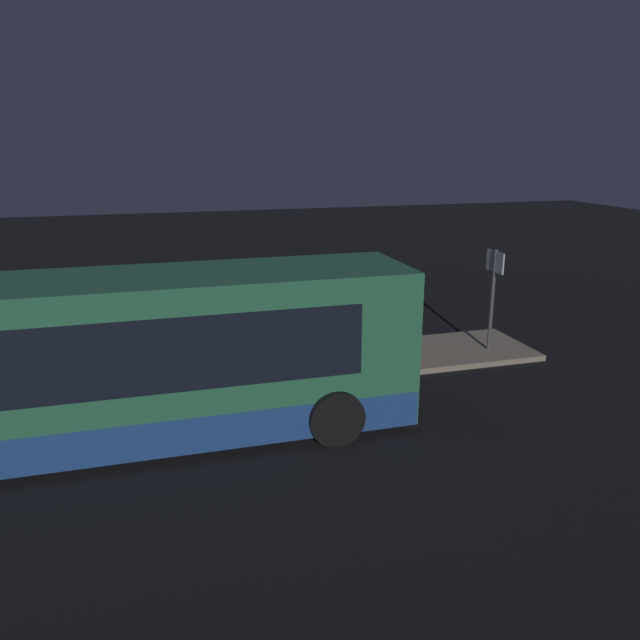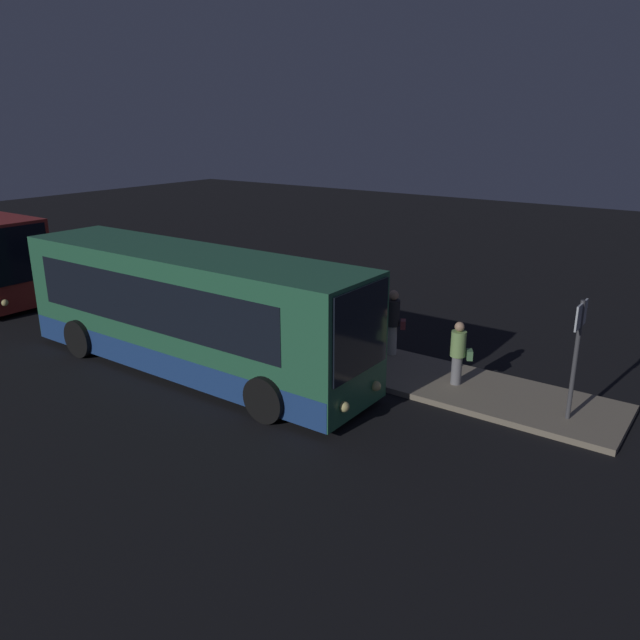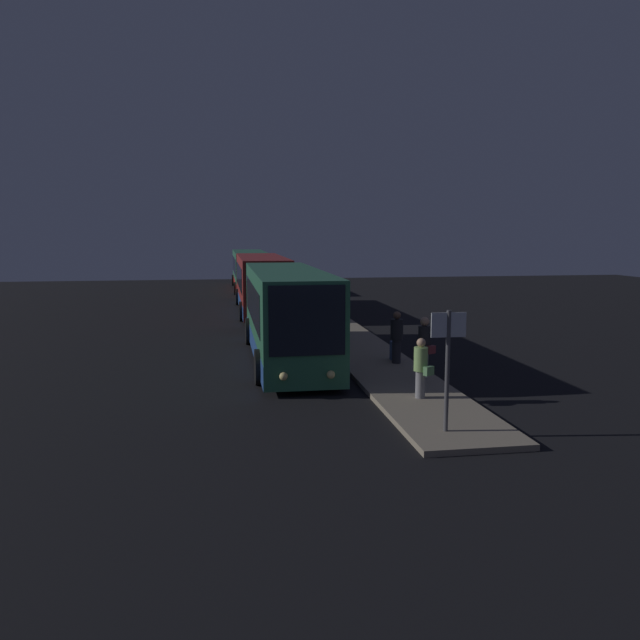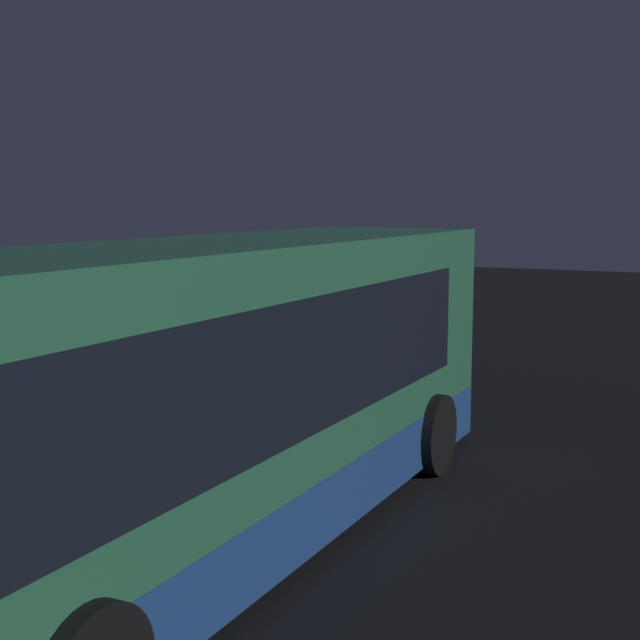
{
  "view_description": "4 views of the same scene",
  "coord_description": "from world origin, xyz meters",
  "px_view_note": "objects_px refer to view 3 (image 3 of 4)",
  "views": [
    {
      "loc": [
        -0.05,
        -11.63,
        5.63
      ],
      "look_at": [
        3.46,
        0.49,
        1.96
      ],
      "focal_mm": 35.0,
      "sensor_mm": 36.0,
      "label": 1
    },
    {
      "loc": [
        11.63,
        -10.89,
        6.52
      ],
      "look_at": [
        3.46,
        0.49,
        1.96
      ],
      "focal_mm": 35.0,
      "sensor_mm": 36.0,
      "label": 2
    },
    {
      "loc": [
        21.71,
        -2.41,
        4.57
      ],
      "look_at": [
        3.46,
        0.49,
        1.96
      ],
      "focal_mm": 35.0,
      "sensor_mm": 36.0,
      "label": 3
    },
    {
      "loc": [
        -7.87,
        -5.09,
        3.67
      ],
      "look_at": [
        3.46,
        0.49,
        1.96
      ],
      "focal_mm": 50.0,
      "sensor_mm": 36.0,
      "label": 4
    }
  ],
  "objects_px": {
    "bus_second": "(261,284)",
    "bus_lead": "(287,315)",
    "passenger_boarding": "(421,366)",
    "sign_post": "(448,353)",
    "bus_third": "(250,271)",
    "passenger_with_bags": "(425,345)",
    "suitcase": "(394,351)",
    "passenger_waiting": "(397,336)"
  },
  "relations": [
    {
      "from": "bus_second",
      "to": "suitcase",
      "type": "bearing_deg",
      "value": 13.22
    },
    {
      "from": "bus_second",
      "to": "bus_third",
      "type": "distance_m",
      "value": 14.35
    },
    {
      "from": "bus_lead",
      "to": "bus_second",
      "type": "height_order",
      "value": "bus_lead"
    },
    {
      "from": "bus_second",
      "to": "passenger_waiting",
      "type": "relative_size",
      "value": 6.48
    },
    {
      "from": "bus_lead",
      "to": "passenger_waiting",
      "type": "relative_size",
      "value": 6.09
    },
    {
      "from": "bus_lead",
      "to": "suitcase",
      "type": "distance_m",
      "value": 4.05
    },
    {
      "from": "bus_second",
      "to": "bus_third",
      "type": "relative_size",
      "value": 0.92
    },
    {
      "from": "bus_lead",
      "to": "passenger_boarding",
      "type": "height_order",
      "value": "bus_lead"
    },
    {
      "from": "bus_lead",
      "to": "passenger_waiting",
      "type": "distance_m",
      "value": 4.07
    },
    {
      "from": "bus_third",
      "to": "sign_post",
      "type": "xyz_separation_m",
      "value": [
        37.54,
        2.61,
        0.41
      ]
    },
    {
      "from": "suitcase",
      "to": "bus_second",
      "type": "bearing_deg",
      "value": -166.78
    },
    {
      "from": "bus_second",
      "to": "sign_post",
      "type": "xyz_separation_m",
      "value": [
        23.19,
        2.61,
        0.33
      ]
    },
    {
      "from": "bus_third",
      "to": "passenger_boarding",
      "type": "height_order",
      "value": "bus_third"
    },
    {
      "from": "bus_second",
      "to": "passenger_waiting",
      "type": "bearing_deg",
      "value": 12.58
    },
    {
      "from": "passenger_waiting",
      "to": "passenger_with_bags",
      "type": "bearing_deg",
      "value": -178.88
    },
    {
      "from": "passenger_waiting",
      "to": "suitcase",
      "type": "xyz_separation_m",
      "value": [
        -0.51,
        0.07,
        -0.62
      ]
    },
    {
      "from": "passenger_boarding",
      "to": "sign_post",
      "type": "xyz_separation_m",
      "value": [
        2.8,
        -0.33,
        0.9
      ]
    },
    {
      "from": "bus_third",
      "to": "passenger_with_bags",
      "type": "distance_m",
      "value": 32.63
    },
    {
      "from": "bus_lead",
      "to": "suitcase",
      "type": "height_order",
      "value": "bus_lead"
    },
    {
      "from": "bus_second",
      "to": "passenger_boarding",
      "type": "distance_m",
      "value": 20.6
    },
    {
      "from": "bus_third",
      "to": "suitcase",
      "type": "bearing_deg",
      "value": 6.93
    },
    {
      "from": "bus_second",
      "to": "passenger_waiting",
      "type": "height_order",
      "value": "bus_second"
    },
    {
      "from": "bus_lead",
      "to": "bus_second",
      "type": "bearing_deg",
      "value": -180.0
    },
    {
      "from": "bus_second",
      "to": "bus_lead",
      "type": "bearing_deg",
      "value": 0.0
    },
    {
      "from": "passenger_boarding",
      "to": "passenger_with_bags",
      "type": "bearing_deg",
      "value": -139.76
    },
    {
      "from": "bus_second",
      "to": "sign_post",
      "type": "distance_m",
      "value": 23.33
    },
    {
      "from": "bus_second",
      "to": "passenger_with_bags",
      "type": "bearing_deg",
      "value": 11.92
    },
    {
      "from": "passenger_with_bags",
      "to": "bus_third",
      "type": "bearing_deg",
      "value": -110.41
    },
    {
      "from": "suitcase",
      "to": "passenger_with_bags",
      "type": "bearing_deg",
      "value": 4.19
    },
    {
      "from": "passenger_waiting",
      "to": "bus_third",
      "type": "bearing_deg",
      "value": 0.84
    },
    {
      "from": "passenger_waiting",
      "to": "passenger_with_bags",
      "type": "height_order",
      "value": "passenger_with_bags"
    },
    {
      "from": "suitcase",
      "to": "passenger_waiting",
      "type": "bearing_deg",
      "value": -7.58
    },
    {
      "from": "passenger_with_bags",
      "to": "sign_post",
      "type": "relative_size",
      "value": 0.68
    },
    {
      "from": "passenger_waiting",
      "to": "passenger_with_bags",
      "type": "relative_size",
      "value": 0.95
    },
    {
      "from": "bus_lead",
      "to": "suitcase",
      "type": "bearing_deg",
      "value": 68.57
    },
    {
      "from": "sign_post",
      "to": "bus_lead",
      "type": "bearing_deg",
      "value": -164.2
    },
    {
      "from": "bus_third",
      "to": "suitcase",
      "type": "distance_m",
      "value": 29.98
    },
    {
      "from": "bus_third",
      "to": "sign_post",
      "type": "bearing_deg",
      "value": 3.97
    },
    {
      "from": "bus_third",
      "to": "sign_post",
      "type": "relative_size",
      "value": 4.57
    },
    {
      "from": "bus_second",
      "to": "passenger_boarding",
      "type": "height_order",
      "value": "bus_second"
    },
    {
      "from": "bus_second",
      "to": "sign_post",
      "type": "height_order",
      "value": "bus_second"
    },
    {
      "from": "bus_lead",
      "to": "sign_post",
      "type": "xyz_separation_m",
      "value": [
        9.22,
        2.61,
        0.3
      ]
    }
  ]
}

